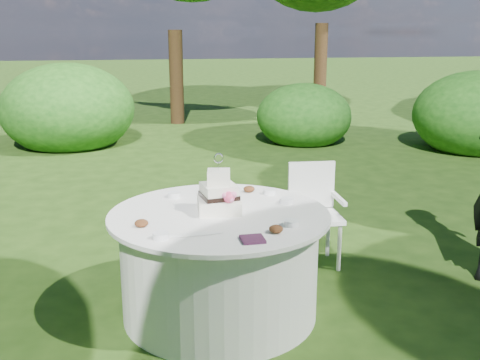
% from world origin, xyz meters
% --- Properties ---
extents(ground, '(80.00, 80.00, 0.00)m').
position_xyz_m(ground, '(0.00, 0.00, 0.00)').
color(ground, '#1E3B10').
rests_on(ground, ground).
extents(napkins, '(0.14, 0.14, 0.02)m').
position_xyz_m(napkins, '(0.11, -0.58, 0.78)').
color(napkins, '#441D38').
rests_on(napkins, table).
extents(feather_plume, '(0.48, 0.07, 0.01)m').
position_xyz_m(feather_plume, '(-0.28, -0.41, 0.78)').
color(feather_plume, white).
rests_on(feather_plume, table).
extents(table, '(1.56, 1.56, 0.77)m').
position_xyz_m(table, '(0.00, 0.00, 0.39)').
color(table, silver).
rests_on(table, ground).
extents(cake, '(0.32, 0.32, 0.42)m').
position_xyz_m(cake, '(0.01, 0.03, 0.88)').
color(cake, white).
rests_on(cake, table).
extents(chair, '(0.46, 0.45, 0.89)m').
position_xyz_m(chair, '(0.98, 0.79, 0.52)').
color(chair, white).
rests_on(chair, ground).
extents(votives, '(1.06, 0.98, 0.04)m').
position_xyz_m(votives, '(0.14, 0.03, 0.79)').
color(votives, white).
rests_on(votives, table).
extents(petal_cups, '(0.96, 1.04, 0.05)m').
position_xyz_m(petal_cups, '(0.02, -0.06, 0.79)').
color(petal_cups, '#562D16').
rests_on(petal_cups, table).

